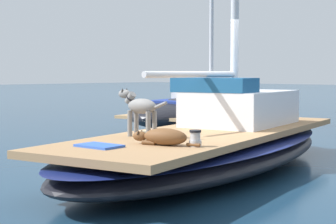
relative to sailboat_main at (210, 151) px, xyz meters
name	(u,v)px	position (x,y,z in m)	size (l,w,h in m)	color
ground_plane	(210,171)	(0.00, 0.00, -0.34)	(120.00, 120.00, 0.00)	navy
sailboat_main	(210,151)	(0.00, 0.00, 0.00)	(3.91, 7.59, 0.66)	black
cabin_house	(238,105)	(-0.24, 1.09, 0.67)	(1.81, 2.46, 0.84)	silver
dog_brown	(163,137)	(0.68, -1.83, 0.43)	(0.93, 0.42, 0.22)	brown
dog_grey	(140,108)	(-0.21, -1.37, 0.75)	(0.94, 0.24, 0.70)	gray
deck_winch	(195,139)	(1.07, -1.64, 0.42)	(0.16, 0.16, 0.21)	#B7B7BC
coiled_rope	(147,133)	(-0.35, -1.09, 0.35)	(0.32, 0.32, 0.04)	beige
deck_towel	(99,146)	(0.21, -2.49, 0.34)	(0.56, 0.36, 0.03)	blue
moored_boat_port_side	(201,110)	(-4.55, 5.28, 0.18)	(3.73, 6.26, 8.07)	black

